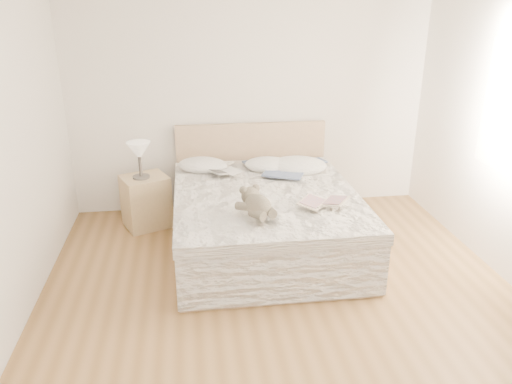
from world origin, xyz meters
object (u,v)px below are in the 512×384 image
Objects in this scene: table_lamp at (139,152)px; childrens_book at (324,202)px; bed at (264,216)px; photo_book at (225,172)px; teddy_bear at (258,213)px; nightstand at (146,201)px.

table_lamp reaches higher than childrens_book.
bed is 0.75m from childrens_book.
bed is at bearing 169.43° from childrens_book.
bed is 7.23× the size of photo_book.
childrens_book is at bearing -47.54° from bed.
photo_book is at bearing 167.97° from childrens_book.
teddy_bear is (-0.16, -0.70, 0.34)m from bed.
nightstand is 1.45× the size of table_lamp.
photo_book is at bearing -11.90° from nightstand.
photo_book is at bearing -9.67° from table_lamp.
teddy_bear is (0.19, -1.12, 0.02)m from photo_book.
nightstand is at bearing 153.05° from bed.
bed reaches higher than childrens_book.
teddy_bear is at bearing -50.38° from table_lamp.
nightstand is at bearing 108.60° from teddy_bear.
bed is at bearing -25.35° from table_lamp.
table_lamp is at bearing 109.90° from teddy_bear.
bed is 3.83× the size of nightstand.
teddy_bear reaches higher than photo_book.
table_lamp is at bearing 154.65° from bed.
childrens_book is (0.80, -0.92, 0.00)m from photo_book.
bed is 0.64m from photo_book.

